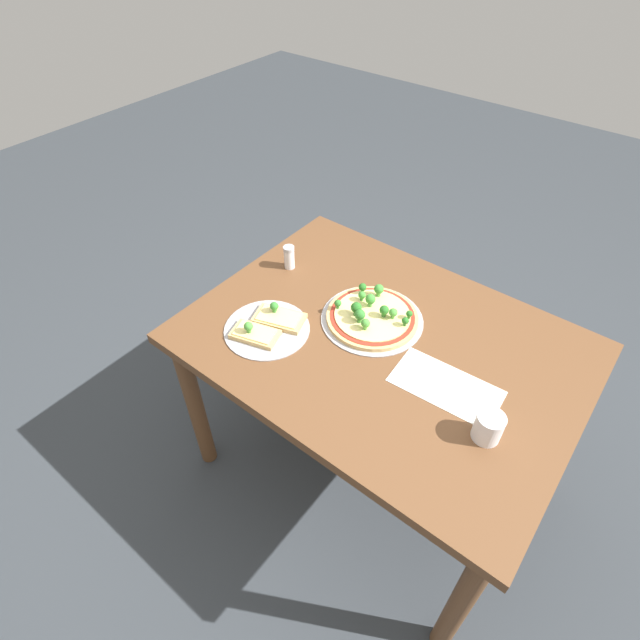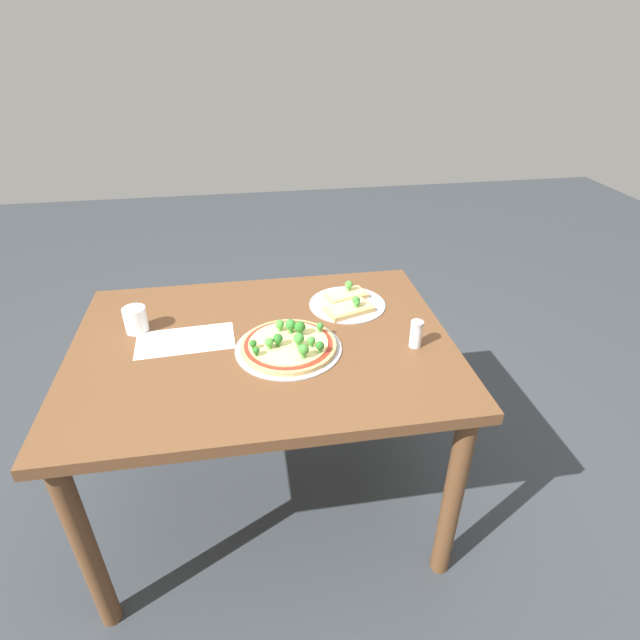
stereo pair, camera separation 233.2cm
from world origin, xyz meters
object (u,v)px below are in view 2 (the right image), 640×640
dining_table (264,366)px  drinking_cup (136,320)px  condiment_shaker (416,334)px  pizza_tray_whole (289,344)px  pizza_tray_slice (348,302)px

dining_table → drinking_cup: drinking_cup is taller
drinking_cup → condiment_shaker: 0.89m
pizza_tray_whole → drinking_cup: 0.51m
pizza_tray_slice → condiment_shaker: (-0.15, 0.28, 0.03)m
dining_table → pizza_tray_whole: pizza_tray_whole is taller
drinking_cup → condiment_shaker: bearing=165.1°
pizza_tray_whole → drinking_cup: drinking_cup is taller
condiment_shaker → pizza_tray_whole: bearing=-6.7°
drinking_cup → pizza_tray_slice: bearing=-175.6°
pizza_tray_slice → drinking_cup: drinking_cup is taller
dining_table → pizza_tray_slice: size_ratio=4.38×
dining_table → pizza_tray_whole: 0.15m
pizza_tray_whole → drinking_cup: bearing=-21.2°
dining_table → pizza_tray_slice: 0.38m
drinking_cup → pizza_tray_whole: bearing=158.8°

